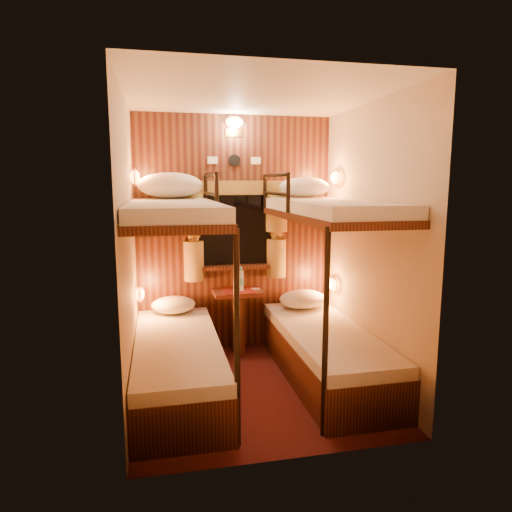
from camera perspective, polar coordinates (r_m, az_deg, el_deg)
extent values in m
plane|color=#33120E|center=(4.06, -0.04, -16.07)|extent=(2.10, 2.10, 0.00)
plane|color=silver|center=(3.73, -0.05, 19.50)|extent=(2.10, 2.10, 0.00)
plane|color=#C6B293|center=(4.73, -2.71, 2.72)|extent=(2.40, 0.00, 2.40)
plane|color=#C6B293|center=(2.71, 4.62, -2.14)|extent=(2.40, 0.00, 2.40)
plane|color=#C6B293|center=(3.64, -15.64, 0.44)|extent=(0.00, 2.40, 2.40)
plane|color=#C6B293|center=(4.04, 13.97, 1.35)|extent=(0.00, 2.40, 2.40)
cube|color=black|center=(4.72, -2.68, 2.70)|extent=(2.00, 0.03, 2.40)
cube|color=black|center=(3.98, -9.74, -13.98)|extent=(0.70, 1.90, 0.35)
cube|color=silver|center=(3.90, -9.83, -10.94)|extent=(0.68, 1.88, 0.10)
cube|color=black|center=(3.67, -10.27, 4.64)|extent=(0.70, 1.90, 0.06)
cube|color=silver|center=(3.67, -10.31, 5.89)|extent=(0.68, 1.88, 0.10)
cylinder|color=black|center=(2.98, -2.38, -10.58)|extent=(0.04, 0.04, 1.45)
cylinder|color=black|center=(4.57, -6.30, 7.97)|extent=(0.04, 0.04, 0.32)
cylinder|color=black|center=(3.72, -4.93, 7.74)|extent=(0.04, 0.04, 0.32)
cylinder|color=black|center=(4.14, -5.72, 10.08)|extent=(0.04, 0.85, 0.04)
cylinder|color=black|center=(4.14, -5.68, 7.73)|extent=(0.03, 0.85, 0.03)
cube|color=black|center=(4.22, 8.62, -12.56)|extent=(0.70, 1.90, 0.35)
cube|color=silver|center=(4.15, 8.70, -9.66)|extent=(0.68, 1.88, 0.10)
cube|color=black|center=(3.94, 9.06, 4.97)|extent=(0.70, 1.90, 0.06)
cube|color=silver|center=(3.93, 9.09, 6.13)|extent=(0.68, 1.88, 0.10)
cylinder|color=black|center=(3.13, 8.68, -9.69)|extent=(0.04, 0.04, 1.45)
cylinder|color=black|center=(4.67, 1.12, 8.05)|extent=(0.04, 0.04, 0.32)
cylinder|color=black|center=(3.84, 4.06, 7.80)|extent=(0.04, 0.04, 0.32)
cylinder|color=black|center=(4.25, 2.46, 10.09)|extent=(0.04, 0.85, 0.04)
cylinder|color=black|center=(4.25, 2.45, 7.80)|extent=(0.03, 0.85, 0.03)
cube|color=black|center=(4.69, -2.65, 3.28)|extent=(0.98, 0.02, 0.78)
cube|color=black|center=(4.68, -2.63, 3.26)|extent=(0.90, 0.01, 0.70)
cube|color=black|center=(4.70, -2.52, -1.39)|extent=(1.00, 0.12, 0.04)
cube|color=olive|center=(4.64, -2.61, 8.53)|extent=(1.10, 0.06, 0.14)
cylinder|color=olive|center=(4.58, -7.90, 5.32)|extent=(0.22, 0.22, 0.40)
cylinder|color=olive|center=(4.60, -7.84, 2.46)|extent=(0.11, 0.11, 0.12)
cylinder|color=olive|center=(4.64, -7.77, -0.61)|extent=(0.20, 0.20, 0.40)
torus|color=#C28D39|center=(4.60, -7.84, 2.46)|extent=(0.14, 0.14, 0.02)
cylinder|color=olive|center=(4.73, 2.60, 5.50)|extent=(0.22, 0.22, 0.40)
cylinder|color=olive|center=(4.75, 2.58, 2.73)|extent=(0.11, 0.11, 0.12)
cylinder|color=olive|center=(4.78, 2.56, -0.25)|extent=(0.20, 0.20, 0.40)
torus|color=#C28D39|center=(4.75, 2.58, 2.73)|extent=(0.14, 0.14, 0.02)
cylinder|color=black|center=(4.68, -2.71, 11.84)|extent=(0.12, 0.02, 0.12)
cube|color=silver|center=(4.64, -5.45, 11.83)|extent=(0.10, 0.01, 0.07)
cube|color=silver|center=(4.72, -0.02, 11.83)|extent=(0.10, 0.01, 0.07)
cube|color=#C28D39|center=(4.70, -2.74, 15.13)|extent=(0.18, 0.01, 0.08)
ellipsoid|color=#FFCC8C|center=(4.69, -2.70, 16.37)|extent=(0.18, 0.09, 0.11)
ellipsoid|color=orange|center=(4.42, -14.32, -4.62)|extent=(0.08, 0.20, 0.13)
torus|color=#C28D39|center=(4.42, -14.32, -4.62)|extent=(0.02, 0.17, 0.17)
ellipsoid|color=orange|center=(4.30, -14.89, 9.52)|extent=(0.08, 0.20, 0.13)
torus|color=#C28D39|center=(4.30, -14.89, 9.52)|extent=(0.02, 0.17, 0.17)
ellipsoid|color=orange|center=(4.74, 9.59, -3.53)|extent=(0.08, 0.20, 0.13)
torus|color=#C28D39|center=(4.74, 9.59, -3.53)|extent=(0.02, 0.17, 0.17)
ellipsoid|color=orange|center=(4.63, 9.95, 9.64)|extent=(0.08, 0.20, 0.13)
torus|color=#C28D39|center=(4.63, 9.95, 9.64)|extent=(0.02, 0.17, 0.17)
cube|color=#5F2515|center=(4.64, -2.25, -4.57)|extent=(0.50, 0.34, 0.04)
cube|color=black|center=(4.73, -2.23, -8.40)|extent=(0.08, 0.30, 0.61)
cube|color=maroon|center=(4.63, -2.25, -4.30)|extent=(0.30, 0.34, 0.01)
cylinder|color=#99BFE5|center=(4.62, -1.98, -3.05)|extent=(0.07, 0.07, 0.21)
cylinder|color=#4397CA|center=(4.63, -1.98, -3.17)|extent=(0.07, 0.07, 0.07)
cylinder|color=#4397CA|center=(4.60, -1.99, -1.54)|extent=(0.04, 0.04, 0.03)
cylinder|color=#99BFE5|center=(4.63, -2.16, -3.16)|extent=(0.06, 0.06, 0.19)
cylinder|color=#4397CA|center=(4.63, -2.16, -3.27)|extent=(0.06, 0.06, 0.07)
cylinder|color=#4397CA|center=(4.60, -2.17, -1.79)|extent=(0.03, 0.03, 0.03)
cube|color=silver|center=(4.69, -0.10, -4.11)|extent=(0.09, 0.06, 0.01)
cube|color=silver|center=(4.61, -1.96, -4.35)|extent=(0.08, 0.07, 0.01)
ellipsoid|color=silver|center=(4.59, -10.29, -6.03)|extent=(0.43, 0.31, 0.17)
ellipsoid|color=silver|center=(4.71, 5.81, -5.38)|extent=(0.48, 0.34, 0.19)
ellipsoid|color=silver|center=(4.35, -10.69, 8.70)|extent=(0.60, 0.43, 0.24)
ellipsoid|color=silver|center=(4.57, 6.05, 8.55)|extent=(0.50, 0.36, 0.20)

